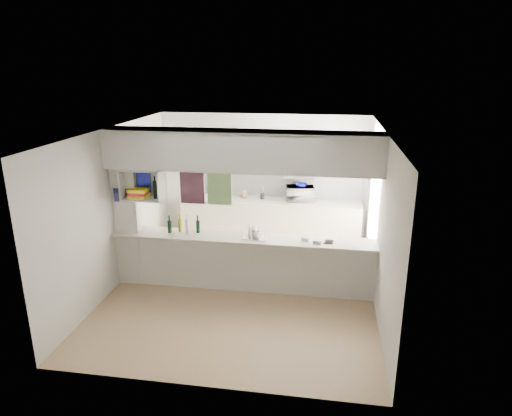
% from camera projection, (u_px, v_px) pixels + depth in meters
% --- Properties ---
extents(floor, '(4.80, 4.80, 0.00)m').
position_uv_depth(floor, '(242.00, 289.00, 7.50)').
color(floor, tan).
rests_on(floor, ground).
extents(ceiling, '(4.80, 4.80, 0.00)m').
position_uv_depth(ceiling, '(241.00, 131.00, 6.71)').
color(ceiling, white).
rests_on(ceiling, wall_back).
extents(wall_back, '(4.20, 0.00, 4.20)m').
position_uv_depth(wall_back, '(263.00, 178.00, 9.36)').
color(wall_back, silver).
rests_on(wall_back, floor).
extents(wall_left, '(0.00, 4.80, 4.80)m').
position_uv_depth(wall_left, '(115.00, 208.00, 7.42)').
color(wall_left, silver).
rests_on(wall_left, floor).
extents(wall_right, '(0.00, 4.80, 4.80)m').
position_uv_depth(wall_right, '(380.00, 221.00, 6.79)').
color(wall_right, silver).
rests_on(wall_right, floor).
extents(servery_partition, '(4.20, 0.50, 2.60)m').
position_uv_depth(servery_partition, '(230.00, 192.00, 7.02)').
color(servery_partition, silver).
rests_on(servery_partition, floor).
extents(cubby_shelf, '(0.65, 0.35, 0.50)m').
position_uv_depth(cubby_shelf, '(143.00, 186.00, 7.15)').
color(cubby_shelf, white).
rests_on(cubby_shelf, bulkhead).
extents(kitchen_run, '(3.60, 0.63, 2.24)m').
position_uv_depth(kitchen_run, '(269.00, 204.00, 9.24)').
color(kitchen_run, beige).
rests_on(kitchen_run, floor).
extents(microwave, '(0.58, 0.44, 0.30)m').
position_uv_depth(microwave, '(300.00, 194.00, 9.08)').
color(microwave, white).
rests_on(microwave, bench_top).
extents(bowl, '(0.24, 0.24, 0.06)m').
position_uv_depth(bowl, '(301.00, 185.00, 9.04)').
color(bowl, '#0E13A0').
rests_on(bowl, microwave).
extents(dish_rack, '(0.40, 0.31, 0.21)m').
position_uv_depth(dish_rack, '(255.00, 233.00, 7.17)').
color(dish_rack, silver).
rests_on(dish_rack, breakfast_bar).
extents(cup, '(0.17, 0.17, 0.10)m').
position_uv_depth(cup, '(256.00, 234.00, 7.14)').
color(cup, white).
rests_on(cup, dish_rack).
extents(wine_bottles, '(0.51, 0.14, 0.32)m').
position_uv_depth(wine_bottles, '(184.00, 226.00, 7.37)').
color(wine_bottles, black).
rests_on(wine_bottles, breakfast_bar).
extents(plastic_tubs, '(0.50, 0.21, 0.06)m').
position_uv_depth(plastic_tubs, '(316.00, 240.00, 7.02)').
color(plastic_tubs, silver).
rests_on(plastic_tubs, breakfast_bar).
extents(utensil_jar, '(0.09, 0.09, 0.12)m').
position_uv_depth(utensil_jar, '(262.00, 196.00, 9.22)').
color(utensil_jar, black).
rests_on(utensil_jar, bench_top).
extents(knife_block, '(0.10, 0.09, 0.18)m').
position_uv_depth(knife_block, '(245.00, 194.00, 9.30)').
color(knife_block, brown).
rests_on(knife_block, bench_top).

